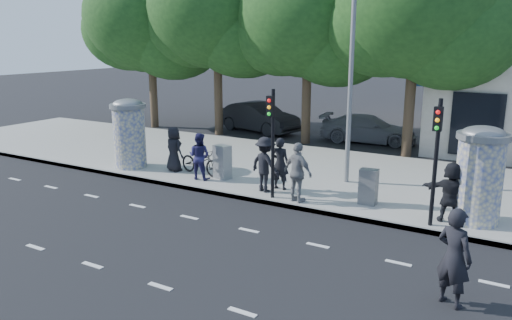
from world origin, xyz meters
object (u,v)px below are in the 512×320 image
Objects in this scene: ped_a at (174,149)px; ped_d at (265,164)px; traffic_pole_near at (272,133)px; bicycle at (200,161)px; cabinet_left at (222,162)px; street_lamp at (352,46)px; ped_b at (280,164)px; ped_e at (298,173)px; cabinet_right at (368,187)px; ped_f at (451,192)px; man_road at (454,257)px; ped_c at (199,156)px; traffic_pole_far at (436,150)px; ad_column_right at (480,173)px; ad_column_left at (129,132)px; car_mid at (258,117)px; car_right at (368,129)px.

ped_a is 0.93× the size of ped_d.
traffic_pole_near reaches higher than bicycle.
ped_a is 1.40× the size of cabinet_left.
ped_a is 0.89× the size of bicycle.
street_lamp is 4.61× the size of ped_b.
street_lamp reaches higher than ped_e.
bicycle is (-4.45, 1.10, -0.43)m from ped_e.
ped_f is at bearing -9.37° from cabinet_right.
ped_b is at bearing -165.54° from ped_a.
man_road is at bearing 160.95° from ped_e.
ped_c is 6.05m from cabinet_right.
traffic_pole_near is 4.80m from traffic_pole_far.
ad_column_left is at bearing -179.08° from ad_column_right.
ped_f reaches higher than ped_c.
ped_c is 4.15m from ped_e.
ad_column_left reaches higher than ped_d.
ped_c is 0.85× the size of man_road.
ped_a reaches higher than cabinet_right.
traffic_pole_far is 1.43m from ped_f.
cabinet_left is 10.08m from car_mid.
ped_f is at bearing -162.97° from ped_d.
ped_e reaches higher than ped_a.
car_mid reaches higher than cabinet_left.
traffic_pole_near is at bearing 1.76° from ped_f.
ad_column_left is at bearing -7.82° from ped_c.
ped_e is (5.60, -1.01, 0.08)m from ped_a.
ped_a is 0.36× the size of car_right.
traffic_pole_far is 0.73× the size of car_right.
car_mid is at bearing 127.87° from cabinet_left.
ped_f is (11.77, -0.11, -0.55)m from ad_column_left.
traffic_pole_near is 2.03× the size of ped_f.
car_right is (-3.09, 9.69, -0.02)m from cabinet_right.
ped_a reaches higher than cabinet_left.
ped_f is 15.21m from car_mid.
ad_column_right is (12.40, 0.20, 0.00)m from ad_column_left.
car_mid is (-11.61, 9.82, -0.19)m from ped_f.
ped_e is (-3.94, 0.06, -1.16)m from traffic_pole_far.
street_lamp reaches higher than ped_d.
traffic_pole_near is 12.33m from car_mid.
ped_b is at bearing 174.41° from car_right.
cabinet_right is at bearing -137.80° from ped_e.
man_road is (12.53, -4.43, -0.55)m from ad_column_left.
traffic_pole_far reaches higher than ped_c.
ad_column_right is 6.35m from ped_d.
man_road is 1.04× the size of bicycle.
ped_b is 2.38m from cabinet_left.
ad_column_right is 1.43× the size of ped_e.
car_right reaches higher than cabinet_right.
cabinet_right is (-3.13, 4.66, -0.29)m from man_road.
ped_f reaches higher than cabinet_left.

